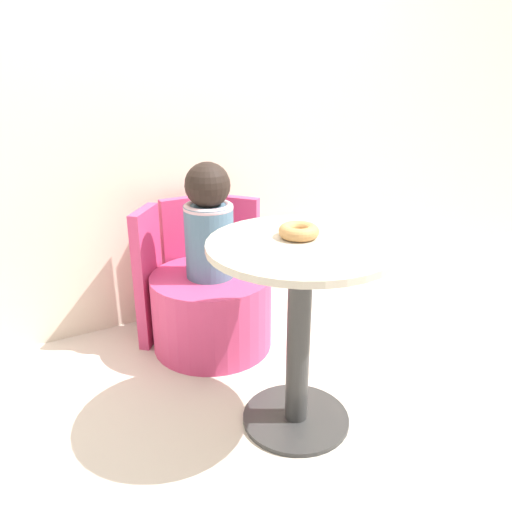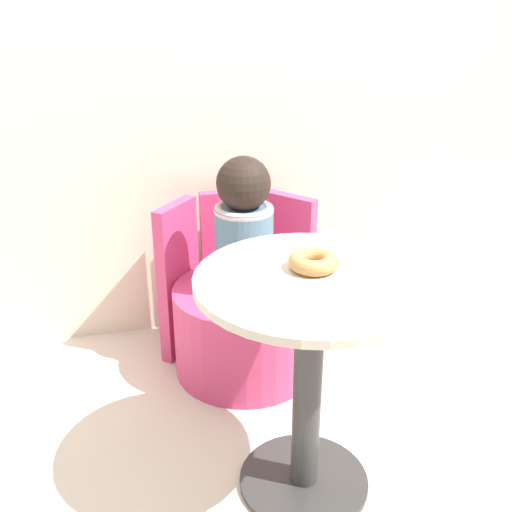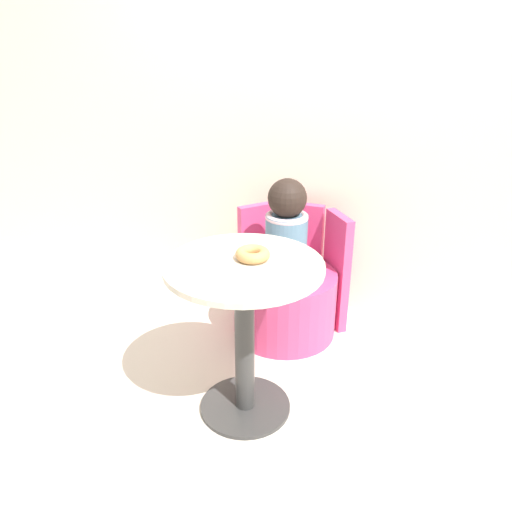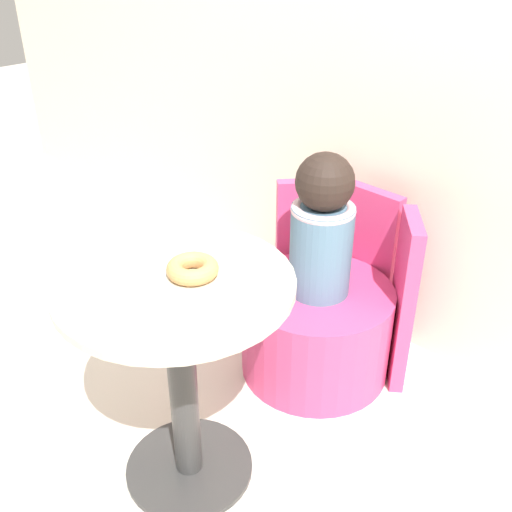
# 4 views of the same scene
# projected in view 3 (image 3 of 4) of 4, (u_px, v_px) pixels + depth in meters

# --- Properties ---
(ground_plane) EXTENTS (12.00, 12.00, 0.00)m
(ground_plane) POSITION_uv_depth(u_px,v_px,m) (238.00, 409.00, 2.26)
(ground_plane) COLOR beige
(back_wall) EXTENTS (6.00, 0.06, 2.40)m
(back_wall) POSITION_uv_depth(u_px,v_px,m) (317.00, 104.00, 2.72)
(back_wall) COLOR beige
(back_wall) RESTS_ON ground_plane
(round_table) EXTENTS (0.65, 0.65, 0.73)m
(round_table) POSITION_uv_depth(u_px,v_px,m) (244.00, 312.00, 2.06)
(round_table) COLOR #333333
(round_table) RESTS_ON ground_plane
(tub_chair) EXTENTS (0.57, 0.57, 0.36)m
(tub_chair) POSITION_uv_depth(u_px,v_px,m) (284.00, 303.00, 2.78)
(tub_chair) COLOR #D13D70
(tub_chair) RESTS_ON ground_plane
(booth_backrest) EXTENTS (0.67, 0.24, 0.67)m
(booth_backrest) POSITION_uv_depth(u_px,v_px,m) (298.00, 262.00, 2.92)
(booth_backrest) COLOR #D13D70
(booth_backrest) RESTS_ON ground_plane
(child_figure) EXTENTS (0.22, 0.22, 0.53)m
(child_figure) POSITION_uv_depth(u_px,v_px,m) (286.00, 229.00, 2.60)
(child_figure) COLOR slate
(child_figure) RESTS_ON tub_chair
(donut) EXTENTS (0.14, 0.14, 0.05)m
(donut) POSITION_uv_depth(u_px,v_px,m) (253.00, 254.00, 2.00)
(donut) COLOR tan
(donut) RESTS_ON round_table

